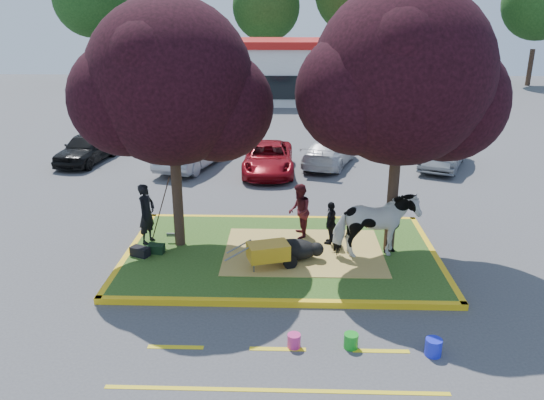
{
  "coord_description": "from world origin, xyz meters",
  "views": [
    {
      "loc": [
        0.17,
        -12.96,
        6.15
      ],
      "look_at": [
        -0.26,
        0.5,
        1.43
      ],
      "focal_mm": 35.0,
      "sensor_mm": 36.0,
      "label": 1
    }
  ],
  "objects_px": {
    "calf": "(294,249)",
    "cow": "(375,225)",
    "bucket_blue": "(433,347)",
    "car_silver": "(194,150)",
    "handler": "(147,214)",
    "wheelbarrow": "(269,252)",
    "bucket_green": "(351,341)",
    "bucket_pink": "(294,341)",
    "car_black": "(87,148)"
  },
  "relations": [
    {
      "from": "bucket_green",
      "to": "wheelbarrow",
      "type": "bearing_deg",
      "value": 119.35
    },
    {
      "from": "bucket_green",
      "to": "car_silver",
      "type": "bearing_deg",
      "value": 112.18
    },
    {
      "from": "handler",
      "to": "bucket_blue",
      "type": "distance_m",
      "value": 8.25
    },
    {
      "from": "handler",
      "to": "car_black",
      "type": "xyz_separation_m",
      "value": [
        -4.94,
        8.85,
        -0.34
      ]
    },
    {
      "from": "calf",
      "to": "bucket_blue",
      "type": "xyz_separation_m",
      "value": [
        2.64,
        -3.83,
        -0.24
      ]
    },
    {
      "from": "car_black",
      "to": "car_silver",
      "type": "height_order",
      "value": "car_silver"
    },
    {
      "from": "cow",
      "to": "car_silver",
      "type": "height_order",
      "value": "cow"
    },
    {
      "from": "bucket_blue",
      "to": "car_silver",
      "type": "height_order",
      "value": "car_silver"
    },
    {
      "from": "wheelbarrow",
      "to": "car_black",
      "type": "distance_m",
      "value": 13.34
    },
    {
      "from": "wheelbarrow",
      "to": "bucket_pink",
      "type": "distance_m",
      "value": 3.16
    },
    {
      "from": "handler",
      "to": "bucket_blue",
      "type": "bearing_deg",
      "value": -107.99
    },
    {
      "from": "bucket_blue",
      "to": "car_black",
      "type": "distance_m",
      "value": 17.92
    },
    {
      "from": "car_silver",
      "to": "calf",
      "type": "bearing_deg",
      "value": 130.6
    },
    {
      "from": "car_black",
      "to": "bucket_blue",
      "type": "bearing_deg",
      "value": -41.99
    },
    {
      "from": "wheelbarrow",
      "to": "bucket_blue",
      "type": "bearing_deg",
      "value": -61.82
    },
    {
      "from": "cow",
      "to": "calf",
      "type": "relative_size",
      "value": 1.71
    },
    {
      "from": "calf",
      "to": "cow",
      "type": "bearing_deg",
      "value": 18.1
    },
    {
      "from": "bucket_green",
      "to": "bucket_pink",
      "type": "distance_m",
      "value": 1.11
    },
    {
      "from": "wheelbarrow",
      "to": "car_black",
      "type": "xyz_separation_m",
      "value": [
        -8.35,
        10.41,
        0.04
      ]
    },
    {
      "from": "cow",
      "to": "car_black",
      "type": "xyz_separation_m",
      "value": [
        -11.05,
        9.63,
        -0.38
      ]
    },
    {
      "from": "bucket_green",
      "to": "bucket_pink",
      "type": "xyz_separation_m",
      "value": [
        -1.11,
        -0.02,
        -0.01
      ]
    },
    {
      "from": "calf",
      "to": "car_silver",
      "type": "relative_size",
      "value": 0.27
    },
    {
      "from": "bucket_pink",
      "to": "car_black",
      "type": "xyz_separation_m",
      "value": [
        -8.95,
        13.47,
        0.52
      ]
    },
    {
      "from": "handler",
      "to": "car_black",
      "type": "distance_m",
      "value": 10.14
    },
    {
      "from": "bucket_pink",
      "to": "wheelbarrow",
      "type": "bearing_deg",
      "value": 101.19
    },
    {
      "from": "calf",
      "to": "wheelbarrow",
      "type": "height_order",
      "value": "wheelbarrow"
    },
    {
      "from": "calf",
      "to": "bucket_pink",
      "type": "xyz_separation_m",
      "value": [
        -0.01,
        -3.66,
        -0.27
      ]
    },
    {
      "from": "calf",
      "to": "car_black",
      "type": "relative_size",
      "value": 0.32
    },
    {
      "from": "bucket_blue",
      "to": "cow",
      "type": "bearing_deg",
      "value": 97.89
    },
    {
      "from": "bucket_pink",
      "to": "bucket_blue",
      "type": "height_order",
      "value": "bucket_blue"
    },
    {
      "from": "bucket_green",
      "to": "car_silver",
      "type": "relative_size",
      "value": 0.07
    },
    {
      "from": "bucket_pink",
      "to": "bucket_green",
      "type": "bearing_deg",
      "value": 0.86
    },
    {
      "from": "bucket_green",
      "to": "bucket_pink",
      "type": "bearing_deg",
      "value": -179.14
    },
    {
      "from": "bucket_green",
      "to": "bucket_blue",
      "type": "distance_m",
      "value": 1.55
    },
    {
      "from": "car_black",
      "to": "bucket_pink",
      "type": "bearing_deg",
      "value": -48.77
    },
    {
      "from": "wheelbarrow",
      "to": "bucket_blue",
      "type": "distance_m",
      "value": 4.62
    },
    {
      "from": "bucket_blue",
      "to": "car_silver",
      "type": "xyz_separation_m",
      "value": [
        -6.79,
        13.06,
        0.58
      ]
    },
    {
      "from": "bucket_pink",
      "to": "bucket_blue",
      "type": "xyz_separation_m",
      "value": [
        2.65,
        -0.17,
        0.03
      ]
    },
    {
      "from": "car_black",
      "to": "cow",
      "type": "bearing_deg",
      "value": -33.46
    },
    {
      "from": "wheelbarrow",
      "to": "car_silver",
      "type": "bearing_deg",
      "value": 92.75
    },
    {
      "from": "cow",
      "to": "bucket_green",
      "type": "bearing_deg",
      "value": 154.21
    },
    {
      "from": "handler",
      "to": "calf",
      "type": "bearing_deg",
      "value": -85.72
    },
    {
      "from": "wheelbarrow",
      "to": "bucket_blue",
      "type": "xyz_separation_m",
      "value": [
        3.26,
        -3.24,
        -0.45
      ]
    },
    {
      "from": "bucket_pink",
      "to": "bucket_blue",
      "type": "distance_m",
      "value": 2.66
    },
    {
      "from": "bucket_blue",
      "to": "car_black",
      "type": "xyz_separation_m",
      "value": [
        -11.61,
        13.64,
        0.49
      ]
    },
    {
      "from": "cow",
      "to": "wheelbarrow",
      "type": "xyz_separation_m",
      "value": [
        -2.7,
        -0.77,
        -0.42
      ]
    },
    {
      "from": "cow",
      "to": "bucket_green",
      "type": "relative_size",
      "value": 6.94
    },
    {
      "from": "cow",
      "to": "car_silver",
      "type": "xyz_separation_m",
      "value": [
        -6.23,
        9.05,
        -0.28
      ]
    },
    {
      "from": "bucket_pink",
      "to": "car_black",
      "type": "bearing_deg",
      "value": 123.61
    },
    {
      "from": "calf",
      "to": "car_silver",
      "type": "bearing_deg",
      "value": 127.32
    }
  ]
}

